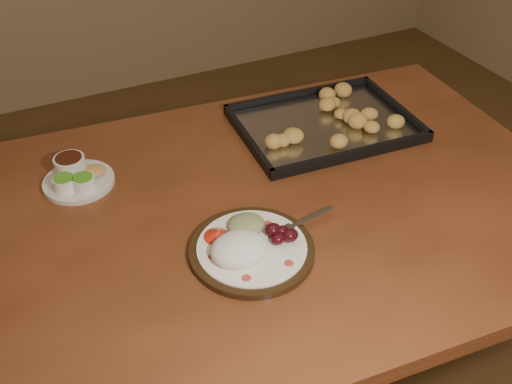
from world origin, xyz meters
TOP-DOWN VIEW (x-y plane):
  - ground at (0.00, 0.00)m, footprint 4.00×4.00m
  - dining_table at (-0.21, -0.05)m, footprint 1.56×1.01m
  - dinner_plate at (-0.24, -0.17)m, footprint 0.32×0.24m
  - condiment_saucer at (-0.49, 0.19)m, footprint 0.16×0.16m
  - baking_tray at (0.13, 0.15)m, footprint 0.45×0.34m

SIDE VIEW (x-z plane):
  - ground at x=0.00m, z-range 0.00..0.00m
  - dining_table at x=-0.21m, z-range 0.28..1.03m
  - baking_tray at x=0.13m, z-range 0.74..0.79m
  - dinner_plate at x=-0.24m, z-range 0.74..0.80m
  - condiment_saucer at x=-0.49m, z-range 0.74..0.80m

